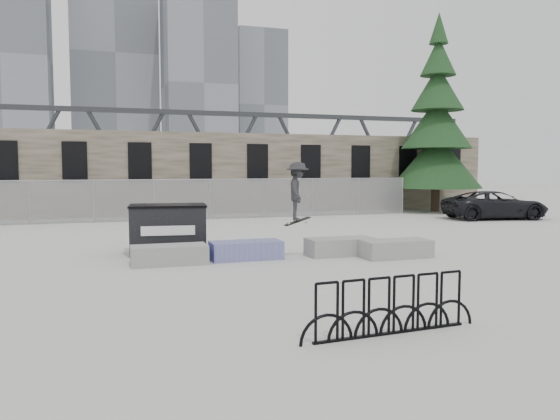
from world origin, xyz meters
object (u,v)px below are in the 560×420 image
(planter_center_right, at_px, (340,246))
(skateboarder, at_px, (298,191))
(bike_rack, at_px, (392,306))
(spruce_tree, at_px, (437,133))
(suv, at_px, (495,205))
(planter_center_left, at_px, (246,249))
(dumpster, at_px, (168,229))
(planter_far_left, at_px, (169,254))
(planter_offset, at_px, (396,248))

(planter_center_right, distance_m, skateboarder, 2.11)
(bike_rack, relative_size, spruce_tree, 0.27)
(spruce_tree, distance_m, skateboarder, 18.74)
(suv, relative_size, skateboarder, 2.78)
(planter_center_left, xyz_separation_m, dumpster, (-1.96, 1.73, 0.47))
(planter_far_left, height_order, planter_center_right, same)
(planter_far_left, xyz_separation_m, planter_center_left, (2.16, 0.15, 0.00))
(planter_far_left, xyz_separation_m, bike_rack, (2.54, -7.32, 0.16))
(bike_rack, bearing_deg, suv, 46.22)
(bike_rack, height_order, skateboarder, skateboarder)
(dumpster, relative_size, suv, 0.47)
(planter_offset, xyz_separation_m, suv, (10.82, 8.87, 0.43))
(planter_offset, bearing_deg, planter_center_right, 146.48)
(planter_offset, bearing_deg, planter_center_left, 165.40)
(planter_far_left, bearing_deg, spruce_tree, 37.19)
(dumpster, height_order, spruce_tree, spruce_tree)
(spruce_tree, bearing_deg, bike_rack, -125.59)
(dumpster, xyz_separation_m, spruce_tree, (16.81, 11.02, 3.86))
(planter_far_left, bearing_deg, dumpster, 84.04)
(bike_rack, relative_size, suv, 0.61)
(planter_far_left, xyz_separation_m, suv, (17.15, 7.93, 0.43))
(planter_offset, xyz_separation_m, bike_rack, (-3.80, -6.38, 0.16))
(planter_far_left, relative_size, planter_center_right, 1.00)
(bike_rack, distance_m, skateboarder, 7.57)
(planter_center_left, distance_m, planter_center_right, 2.84)
(planter_offset, bearing_deg, bike_rack, -120.76)
(dumpster, bearing_deg, planter_far_left, -89.38)
(planter_center_right, xyz_separation_m, skateboarder, (-1.33, 0.07, 1.63))
(planter_center_left, height_order, planter_center_right, same)
(planter_center_right, bearing_deg, suv, 33.28)
(dumpster, xyz_separation_m, skateboarder, (3.47, -1.86, 1.16))
(planter_far_left, height_order, spruce_tree, spruce_tree)
(planter_far_left, distance_m, planter_center_left, 2.16)
(planter_center_left, height_order, bike_rack, bike_rack)
(bike_rack, bearing_deg, spruce_tree, 54.41)
(dumpster, bearing_deg, planter_center_left, -34.88)
(suv, height_order, skateboarder, skateboarder)
(skateboarder, bearing_deg, spruce_tree, -27.16)
(bike_rack, height_order, spruce_tree, spruce_tree)
(planter_offset, height_order, bike_rack, bike_rack)
(planter_offset, height_order, dumpster, dumpster)
(planter_center_left, relative_size, planter_center_right, 1.00)
(planter_far_left, relative_size, suv, 0.39)
(dumpster, xyz_separation_m, bike_rack, (2.34, -9.20, -0.31))
(skateboarder, bearing_deg, planter_offset, -90.98)
(planter_center_right, relative_size, spruce_tree, 0.17)
(planter_center_right, distance_m, suv, 14.55)
(suv, bearing_deg, planter_center_right, 133.19)
(planter_center_left, xyz_separation_m, planter_center_right, (2.83, -0.20, 0.00))
(spruce_tree, bearing_deg, dumpster, -146.75)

